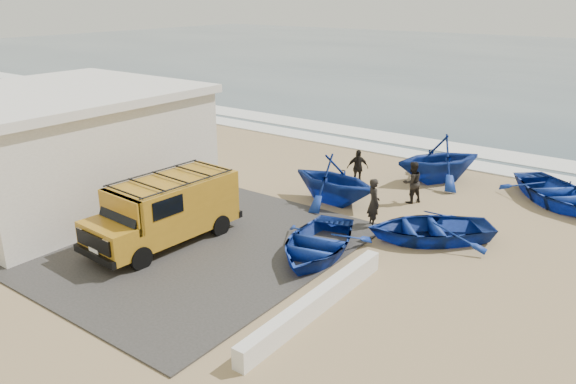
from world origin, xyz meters
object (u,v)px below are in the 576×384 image
Objects in this scene: van at (166,208)px; boat_far_left at (439,158)px; boat_near_left at (317,243)px; boat_mid_left at (334,179)px; parapet at (316,303)px; boat_far_right at (555,192)px; building at (58,146)px; boat_near_right at (429,228)px; fisherman_front at (374,203)px; fisherman_middle at (412,182)px; fisherman_back at (358,168)px.

van reaches higher than boat_far_left.
boat_mid_left reaches higher than boat_near_left.
parapet is 1.38× the size of boat_far_right.
boat_near_right is (13.01, 4.87, -1.74)m from building.
van is at bearing 173.61° from parapet.
fisherman_front is at bearing -168.66° from boat_far_right.
boat_mid_left is at bearing 14.63° from fisherman_front.
fisherman_middle is at bearing 35.18° from building.
van is (-6.24, 0.70, 0.89)m from parapet.
boat_mid_left is (2.37, 6.27, -0.21)m from van.
fisherman_back is (-2.64, 3.51, -0.10)m from fisherman_front.
boat_far_right is at bearing 155.64° from fisherman_middle.
boat_near_right is at bearing 20.55° from building.
boat_near_right is at bearing -99.70° from boat_mid_left.
fisherman_middle is (-1.97, 2.90, 0.39)m from boat_near_right.
boat_mid_left is at bearing -23.00° from fisherman_middle.
van is 8.53m from boat_near_right.
boat_mid_left reaches higher than fisherman_middle.
boat_mid_left is (-2.05, 4.23, 0.53)m from boat_near_left.
boat_mid_left reaches higher than fisherman_front.
boat_near_right is 6.35m from boat_far_left.
boat_near_right is 1.05× the size of boat_far_left.
building is 14.00m from boat_near_right.
boat_far_left is at bearing 160.28° from boat_near_right.
fisherman_back is (-2.34, 6.56, 0.35)m from boat_near_left.
boat_mid_left is (-4.37, 1.09, 0.53)m from boat_near_right.
fisherman_back is at bearing 11.45° from boat_mid_left.
boat_far_left is 2.52× the size of fisherman_back.
boat_far_left is (10.85, 10.82, -1.14)m from building.
building is 2.16× the size of boat_far_right.
fisherman_middle is at bearing 99.49° from parapet.
parapet is at bearing -47.11° from boat_far_left.
fisherman_middle is (-1.47, 8.78, 0.54)m from parapet.
boat_far_left reaches higher than boat_near_left.
fisherman_middle is (-4.47, -3.22, 0.36)m from boat_far_right.
boat_mid_left reaches higher than boat_far_right.
building is 11.85m from fisherman_back.
boat_near_left is at bearing 123.56° from parapet.
fisherman_middle is 2.74m from fisherman_back.
van reaches higher than boat_near_right.
building is 10.57m from boat_mid_left.
boat_near_left is at bearing -76.15° from boat_near_right.
van reaches higher than boat_mid_left.
parapet is 3.45× the size of fisherman_front.
building is 2.31× the size of boat_near_right.
boat_near_left is (-1.81, 2.73, 0.14)m from parapet.
parapet is 12.36m from boat_far_right.
van is 12.03m from boat_far_left.
building reaches higher than fisherman_back.
boat_near_left is 4.73m from boat_mid_left.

